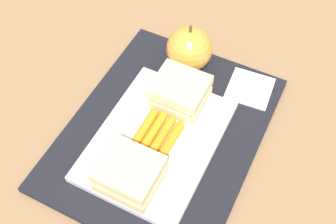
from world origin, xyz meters
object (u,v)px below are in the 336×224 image
Objects in this scene: food_tray at (157,140)px; apple at (189,49)px; sandwich_half_right at (180,92)px; paper_napkin at (250,88)px; sandwich_half_left at (130,174)px; carrot_sticks_bundle at (157,136)px.

apple is at bearing 8.24° from food_tray.
sandwich_half_right is 0.13m from paper_napkin.
sandwich_half_left is 0.08m from carrot_sticks_bundle.
carrot_sticks_bundle is 0.18m from paper_napkin.
sandwich_half_left is 1.00× the size of sandwich_half_right.
sandwich_half_right is 1.14× the size of paper_napkin.
apple is at bearing 87.99° from paper_napkin.
sandwich_half_right is (0.16, 0.00, 0.00)m from sandwich_half_left.
sandwich_half_right reaches higher than food_tray.
food_tray is 2.88× the size of sandwich_half_left.
paper_napkin is at bearing -29.24° from food_tray.
sandwich_half_left is at bearing 180.00° from sandwich_half_right.
sandwich_half_left is 0.24m from apple.
sandwich_half_right is at bearing 0.05° from carrot_sticks_bundle.
sandwich_half_right is at bearing 0.00° from sandwich_half_left.
carrot_sticks_bundle reaches higher than food_tray.
sandwich_half_left reaches higher than food_tray.
sandwich_half_right is 1.01× the size of carrot_sticks_bundle.
food_tray is 0.08m from sandwich_half_left.
sandwich_half_right is (0.08, 0.00, 0.03)m from food_tray.
food_tray is at bearing 150.76° from paper_napkin.
food_tray is 2.91× the size of carrot_sticks_bundle.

